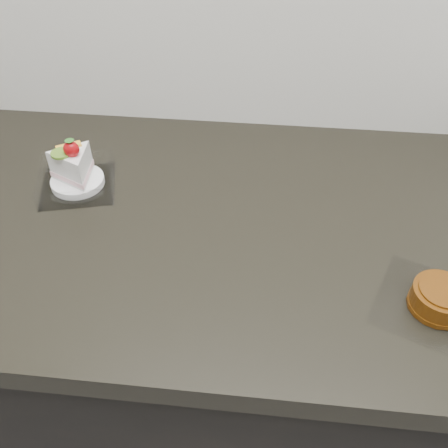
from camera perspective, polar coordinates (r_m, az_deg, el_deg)
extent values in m
cube|color=black|center=(1.20, 5.72, -16.80)|extent=(2.00, 0.60, 0.86)
cube|color=black|center=(0.85, 7.74, -0.85)|extent=(2.04, 0.64, 0.04)
cube|color=white|center=(0.94, -16.28, 4.30)|extent=(0.16, 0.16, 0.00)
cylinder|color=white|center=(0.94, -16.38, 4.69)|extent=(0.09, 0.09, 0.01)
ellipsoid|color=red|center=(0.89, -17.05, 8.18)|extent=(0.03, 0.02, 0.03)
cone|color=#2D7223|center=(0.88, -17.23, 8.92)|extent=(0.02, 0.02, 0.01)
cylinder|color=olive|center=(0.90, -18.15, 7.68)|extent=(0.03, 0.03, 0.00)
cube|color=yellow|center=(0.92, -17.33, 8.49)|extent=(0.04, 0.04, 0.00)
cube|color=white|center=(0.77, 23.08, -8.68)|extent=(0.20, 0.20, 0.00)
cylinder|color=#5E340B|center=(0.75, 23.43, -7.84)|extent=(0.09, 0.09, 0.03)
cylinder|color=#5E340B|center=(0.76, 23.18, -8.47)|extent=(0.10, 0.10, 0.01)
cylinder|color=#5E340B|center=(0.74, 23.81, -6.91)|extent=(0.08, 0.08, 0.00)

